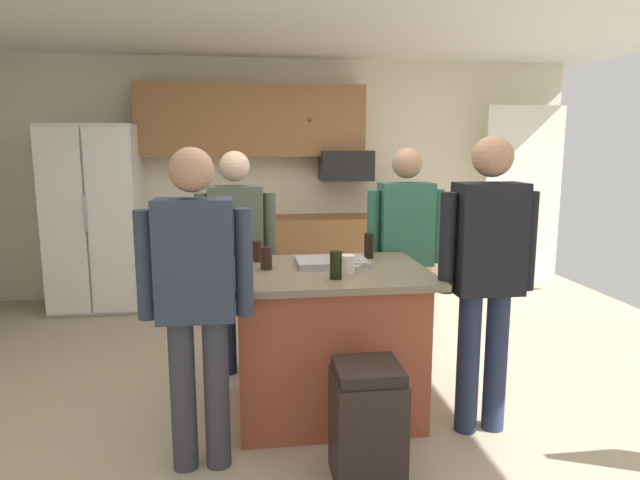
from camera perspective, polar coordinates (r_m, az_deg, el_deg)
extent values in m
plane|color=#B7A88E|center=(3.88, 0.27, -15.75)|extent=(7.04, 7.04, 0.00)
cube|color=beige|center=(6.29, -3.26, 6.36)|extent=(6.40, 0.10, 2.60)
cube|color=white|center=(6.65, 20.05, 4.24)|extent=(0.90, 0.06, 2.00)
cube|color=#936038|center=(6.07, -7.02, 12.09)|extent=(2.40, 0.35, 0.75)
sphere|color=#4C3823|center=(5.92, -1.05, 12.22)|extent=(0.04, 0.04, 0.04)
cube|color=#936038|center=(6.16, 2.62, -1.67)|extent=(1.80, 0.60, 0.90)
sphere|color=#4C3823|center=(5.96, 7.42, -2.14)|extent=(0.04, 0.04, 0.04)
cube|color=white|center=(6.10, -22.00, 2.14)|extent=(0.89, 0.70, 1.87)
cube|color=white|center=(5.81, -25.01, 1.59)|extent=(0.42, 0.04, 1.79)
cube|color=white|center=(5.69, -20.75, 1.72)|extent=(0.42, 0.04, 1.79)
cylinder|color=#B2B2B7|center=(5.71, -23.04, 2.54)|extent=(0.02, 0.02, 0.35)
cube|color=black|center=(6.07, 2.66, 7.66)|extent=(0.56, 0.40, 0.32)
cube|color=#9E4C33|center=(3.52, 0.66, -10.65)|extent=(1.08, 0.83, 0.88)
cube|color=#756651|center=(3.39, 0.68, -3.34)|extent=(1.22, 0.97, 0.04)
cylinder|color=#232D4C|center=(3.41, 15.00, -12.13)|extent=(0.13, 0.13, 0.84)
cylinder|color=#232D4C|center=(3.47, 17.64, -11.83)|extent=(0.13, 0.13, 0.84)
cube|color=black|center=(3.25, 16.95, 0.13)|extent=(0.38, 0.22, 0.63)
sphere|color=tan|center=(3.20, 17.35, 8.21)|extent=(0.23, 0.23, 0.23)
cylinder|color=black|center=(3.16, 12.96, -0.30)|extent=(0.09, 0.09, 0.56)
cylinder|color=black|center=(3.35, 20.66, -0.10)|extent=(0.09, 0.09, 0.56)
cylinder|color=#383842|center=(3.03, -13.91, -15.21)|extent=(0.13, 0.13, 0.81)
cylinder|color=#383842|center=(3.02, -10.58, -15.21)|extent=(0.13, 0.13, 0.81)
cube|color=#2D384C|center=(2.80, -12.77, -2.00)|extent=(0.38, 0.22, 0.60)
sphere|color=tan|center=(2.75, -13.11, 7.05)|extent=(0.22, 0.22, 0.22)
cylinder|color=#2D384C|center=(2.84, -17.59, -2.48)|extent=(0.09, 0.09, 0.54)
cylinder|color=#2D384C|center=(2.80, -7.85, -2.30)|extent=(0.09, 0.09, 0.54)
cylinder|color=#383842|center=(4.21, 7.43, -7.89)|extent=(0.13, 0.13, 0.80)
cylinder|color=#383842|center=(4.25, 9.67, -7.75)|extent=(0.13, 0.13, 0.80)
cube|color=#2D6651|center=(4.07, 8.80, 1.63)|extent=(0.38, 0.22, 0.60)
sphere|color=tan|center=(4.04, 8.97, 7.80)|extent=(0.22, 0.22, 0.22)
cylinder|color=#2D6651|center=(4.02, 5.51, 1.29)|extent=(0.09, 0.09, 0.54)
cylinder|color=#2D6651|center=(4.15, 11.98, 1.40)|extent=(0.09, 0.09, 0.54)
cylinder|color=#232D4C|center=(4.15, -9.58, -8.24)|extent=(0.13, 0.13, 0.79)
cylinder|color=#232D4C|center=(4.15, -7.21, -8.20)|extent=(0.13, 0.13, 0.79)
cube|color=#4C5647|center=(3.99, -8.64, 1.28)|extent=(0.38, 0.22, 0.59)
sphere|color=beige|center=(3.95, -8.80, 7.52)|extent=(0.21, 0.21, 0.21)
cylinder|color=#4C5647|center=(4.01, -12.06, 0.91)|extent=(0.09, 0.09, 0.53)
cylinder|color=#4C5647|center=(4.00, -5.19, 1.07)|extent=(0.09, 0.09, 0.53)
cylinder|color=black|center=(3.38, -5.57, -1.87)|extent=(0.07, 0.07, 0.14)
cylinder|color=black|center=(3.13, 1.65, -2.60)|extent=(0.07, 0.07, 0.16)
cylinder|color=black|center=(3.62, -6.45, -1.16)|extent=(0.06, 0.06, 0.13)
cylinder|color=white|center=(3.28, 2.82, -2.49)|extent=(0.09, 0.09, 0.11)
torus|color=white|center=(3.29, 3.86, -2.36)|extent=(0.06, 0.01, 0.06)
cylinder|color=black|center=(3.71, 5.05, -0.60)|extent=(0.06, 0.06, 0.17)
cube|color=#B7B7BC|center=(3.49, 1.21, -2.48)|extent=(0.44, 0.30, 0.02)
cube|color=#A8A8AD|center=(3.48, 1.21, -2.16)|extent=(0.44, 0.30, 0.02)
cube|color=black|center=(2.92, 4.86, -18.75)|extent=(0.34, 0.34, 0.55)
cube|color=black|center=(2.79, 4.95, -13.24)|extent=(0.32, 0.32, 0.06)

